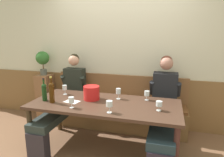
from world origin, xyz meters
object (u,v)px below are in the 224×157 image
object	(u,v)px
wine_glass_center_front	(71,100)
person_center_left_seat	(164,105)
wine_bottle_clear_water	(44,91)
wine_glass_right_end	(109,104)
wine_glass_left_end	(118,92)
wine_glass_mid_right	(147,94)
potted_plant	(43,59)
wine_glass_center_rear	(159,104)
wall_bench	(117,113)
person_right_seat	(65,97)
wine_glass_near_bucket	(65,88)
wine_bottle_amber_mid	(52,92)
ice_bucket	(92,93)
dining_table	(105,108)

from	to	relation	value
wine_glass_center_front	person_center_left_seat	bearing A→B (deg)	29.86
wine_bottle_clear_water	wine_glass_right_end	size ratio (longest dim) A/B	2.19
wine_glass_left_end	wine_glass_mid_right	xyz separation A→B (m)	(0.41, 0.06, -0.02)
person_center_left_seat	wine_glass_left_end	world-z (taller)	person_center_left_seat
wine_glass_center_front	potted_plant	world-z (taller)	potted_plant
wine_glass_right_end	wine_bottle_clear_water	bearing A→B (deg)	170.16
wine_bottle_clear_water	wine_glass_center_rear	size ratio (longest dim) A/B	2.70
wall_bench	person_center_left_seat	bearing A→B (deg)	-25.00
person_right_seat	person_center_left_seat	size ratio (longest dim) A/B	0.99
wine_glass_near_bucket	wine_glass_left_end	distance (m)	0.87
wine_glass_left_end	person_right_seat	bearing A→B (deg)	173.07
person_center_left_seat	person_right_seat	bearing A→B (deg)	-178.84
wine_glass_near_bucket	wine_glass_left_end	bearing A→B (deg)	0.55
wall_bench	person_right_seat	xyz separation A→B (m)	(-0.81, -0.40, 0.34)
wine_bottle_amber_mid	wine_glass_right_end	distance (m)	0.89
ice_bucket	wine_glass_center_rear	bearing A→B (deg)	-10.51
person_right_seat	wine_glass_center_front	distance (m)	0.80
potted_plant	wine_glass_right_end	bearing A→B (deg)	-33.54
person_right_seat	person_center_left_seat	distance (m)	1.61
wine_glass_mid_right	wine_glass_near_bucket	bearing A→B (deg)	-176.89
ice_bucket	wine_glass_left_end	size ratio (longest dim) A/B	1.46
person_center_left_seat	ice_bucket	xyz separation A→B (m)	(-1.03, -0.27, 0.18)
wine_glass_left_end	wine_glass_mid_right	bearing A→B (deg)	8.51
person_right_seat	ice_bucket	xyz separation A→B (m)	(0.58, -0.24, 0.20)
wine_glass_near_bucket	wine_glass_left_end	world-z (taller)	wine_glass_left_end
wine_glass_near_bucket	potted_plant	bearing A→B (deg)	143.31
wine_glass_center_rear	wine_glass_near_bucket	bearing A→B (deg)	168.54
wine_glass_near_bucket	potted_plant	distance (m)	1.01
dining_table	wine_glass_center_rear	bearing A→B (deg)	-6.81
person_right_seat	wine_glass_near_bucket	xyz separation A→B (m)	(0.07, -0.12, 0.20)
wall_bench	wine_glass_center_rear	bearing A→B (deg)	-48.02
person_right_seat	ice_bucket	distance (m)	0.66
dining_table	person_center_left_seat	bearing A→B (deg)	24.69
ice_bucket	potted_plant	distance (m)	1.48
person_center_left_seat	wine_glass_center_front	size ratio (longest dim) A/B	9.29
person_right_seat	wine_bottle_amber_mid	bearing A→B (deg)	-80.02
person_center_left_seat	wine_bottle_amber_mid	xyz separation A→B (m)	(-1.51, -0.55, 0.24)
person_right_seat	wine_bottle_amber_mid	distance (m)	0.59
wine_glass_near_bucket	wine_glass_mid_right	xyz separation A→B (m)	(1.29, 0.07, -0.01)
wine_bottle_clear_water	person_center_left_seat	bearing A→B (deg)	17.05
dining_table	wine_glass_center_front	size ratio (longest dim) A/B	14.19
wine_bottle_amber_mid	wine_glass_left_end	distance (m)	0.95
wine_glass_center_rear	potted_plant	world-z (taller)	potted_plant
wall_bench	person_right_seat	world-z (taller)	person_right_seat
dining_table	ice_bucket	distance (m)	0.30
ice_bucket	wine_bottle_clear_water	xyz separation A→B (m)	(-0.63, -0.23, 0.04)
person_center_left_seat	wine_glass_center_rear	distance (m)	0.49
wine_bottle_amber_mid	wine_glass_left_end	size ratio (longest dim) A/B	2.32
wine_bottle_clear_water	wine_glass_left_end	xyz separation A→B (m)	(1.01, 0.36, -0.03)
wine_glass_center_front	potted_plant	size ratio (longest dim) A/B	0.32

